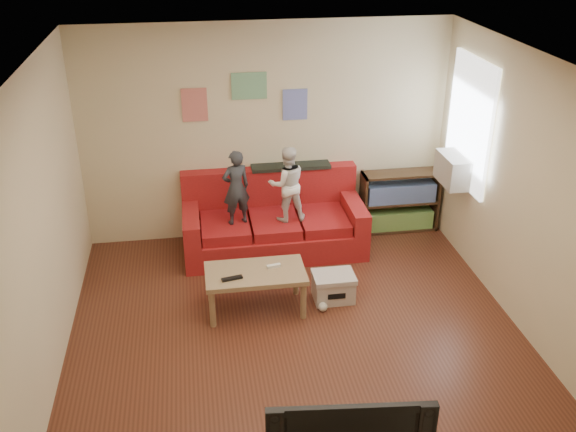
{
  "coord_description": "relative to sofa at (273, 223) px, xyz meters",
  "views": [
    {
      "loc": [
        -0.9,
        -4.93,
        3.92
      ],
      "look_at": [
        0.0,
        0.8,
        1.05
      ],
      "focal_mm": 40.0,
      "sensor_mm": 36.0,
      "label": 1
    }
  ],
  "objects": [
    {
      "name": "room_shell",
      "position": [
        -0.01,
        -2.07,
        1.03
      ],
      "size": [
        4.52,
        5.02,
        2.72
      ],
      "color": "#5B2C1C",
      "rests_on": "ground"
    },
    {
      "name": "sofa",
      "position": [
        0.0,
        0.0,
        0.0
      ],
      "size": [
        2.19,
        1.01,
        0.96
      ],
      "color": "#A61C1D",
      "rests_on": "ground"
    },
    {
      "name": "child_a",
      "position": [
        -0.45,
        -0.17,
        0.59
      ],
      "size": [
        0.38,
        0.3,
        0.91
      ],
      "primitive_type": "imported",
      "rotation": [
        0.0,
        0.0,
        3.42
      ],
      "color": "#2D3037",
      "rests_on": "sofa"
    },
    {
      "name": "child_b",
      "position": [
        0.15,
        -0.17,
        0.6
      ],
      "size": [
        0.48,
        0.39,
        0.92
      ],
      "primitive_type": "imported",
      "rotation": [
        0.0,
        0.0,
        3.23
      ],
      "color": "white",
      "rests_on": "sofa"
    },
    {
      "name": "coffee_table",
      "position": [
        -0.37,
        -1.33,
        0.08
      ],
      "size": [
        1.04,
        0.57,
        0.47
      ],
      "color": "#9C7F5A",
      "rests_on": "ground"
    },
    {
      "name": "remote",
      "position": [
        -0.62,
        -1.45,
        0.16
      ],
      "size": [
        0.22,
        0.09,
        0.02
      ],
      "primitive_type": "cube",
      "rotation": [
        0.0,
        0.0,
        0.2
      ],
      "color": "black",
      "rests_on": "coffee_table"
    },
    {
      "name": "game_controller",
      "position": [
        -0.17,
        -1.28,
        0.16
      ],
      "size": [
        0.15,
        0.07,
        0.03
      ],
      "primitive_type": "cube",
      "rotation": [
        0.0,
        0.0,
        0.17
      ],
      "color": "silver",
      "rests_on": "coffee_table"
    },
    {
      "name": "bookshelf",
      "position": [
        1.69,
        0.23,
        0.04
      ],
      "size": [
        1.0,
        0.3,
        0.8
      ],
      "color": "#3C2918",
      "rests_on": "ground"
    },
    {
      "name": "window",
      "position": [
        2.21,
        -0.42,
        1.32
      ],
      "size": [
        0.04,
        1.08,
        1.48
      ],
      "primitive_type": "cube",
      "color": "white",
      "rests_on": "room_shell"
    },
    {
      "name": "ac_unit",
      "position": [
        2.09,
        -0.42,
        0.76
      ],
      "size": [
        0.28,
        0.55,
        0.35
      ],
      "primitive_type": "cube",
      "color": "#B7B2A3",
      "rests_on": "window"
    },
    {
      "name": "artwork_left",
      "position": [
        -0.86,
        0.41,
        1.43
      ],
      "size": [
        0.3,
        0.01,
        0.4
      ],
      "primitive_type": "cube",
      "color": "#D87266",
      "rests_on": "room_shell"
    },
    {
      "name": "artwork_center",
      "position": [
        -0.21,
        0.41,
        1.63
      ],
      "size": [
        0.42,
        0.01,
        0.32
      ],
      "primitive_type": "cube",
      "color": "#72B27F",
      "rests_on": "room_shell"
    },
    {
      "name": "artwork_right",
      "position": [
        0.34,
        0.41,
        1.38
      ],
      "size": [
        0.3,
        0.01,
        0.38
      ],
      "primitive_type": "cube",
      "color": "#727FCC",
      "rests_on": "room_shell"
    },
    {
      "name": "file_box",
      "position": [
        0.49,
        -1.27,
        -0.17
      ],
      "size": [
        0.45,
        0.34,
        0.31
      ],
      "color": "beige",
      "rests_on": "ground"
    },
    {
      "name": "television",
      "position": [
        -0.02,
        -3.91,
        0.41
      ],
      "size": [
        1.11,
        0.26,
        0.64
      ],
      "primitive_type": "imported",
      "rotation": [
        0.0,
        0.0,
        -0.1
      ],
      "color": "black",
      "rests_on": "tv_stand"
    },
    {
      "name": "tissue",
      "position": [
        0.33,
        -1.48,
        -0.27
      ],
      "size": [
        0.11,
        0.11,
        0.1
      ],
      "primitive_type": "sphere",
      "rotation": [
        0.0,
        0.0,
        -0.17
      ],
      "color": "silver",
      "rests_on": "ground"
    }
  ]
}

